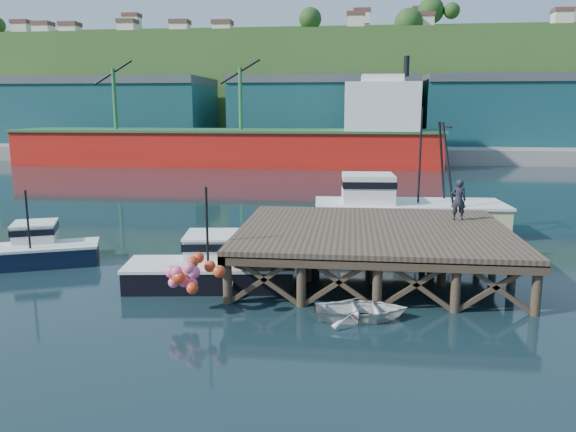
# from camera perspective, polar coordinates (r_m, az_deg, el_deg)

# --- Properties ---
(ground) EXTENTS (300.00, 300.00, 0.00)m
(ground) POSITION_cam_1_polar(r_m,az_deg,el_deg) (26.43, -3.49, -5.40)
(ground) COLOR black
(ground) RESTS_ON ground
(wharf) EXTENTS (12.00, 10.00, 2.62)m
(wharf) POSITION_cam_1_polar(r_m,az_deg,el_deg) (25.41, 8.70, -1.66)
(wharf) COLOR brown
(wharf) RESTS_ON ground
(far_quay) EXTENTS (160.00, 40.00, 2.00)m
(far_quay) POSITION_cam_1_polar(r_m,az_deg,el_deg) (95.30, 3.79, 7.04)
(far_quay) COLOR gray
(far_quay) RESTS_ON ground
(warehouse_left) EXTENTS (32.00, 16.00, 9.00)m
(warehouse_left) POSITION_cam_1_polar(r_m,az_deg,el_deg) (98.25, -17.49, 9.90)
(warehouse_left) COLOR #174A4C
(warehouse_left) RESTS_ON far_quay
(warehouse_mid) EXTENTS (28.00, 16.00, 9.00)m
(warehouse_mid) POSITION_cam_1_polar(r_m,az_deg,el_deg) (90.09, 3.68, 10.32)
(warehouse_mid) COLOR #174A4C
(warehouse_mid) RESTS_ON far_quay
(warehouse_right) EXTENTS (30.00, 16.00, 9.00)m
(warehouse_right) POSITION_cam_1_polar(r_m,az_deg,el_deg) (93.55, 22.63, 9.54)
(warehouse_right) COLOR #174A4C
(warehouse_right) RESTS_ON far_quay
(cargo_ship) EXTENTS (55.50, 10.00, 13.75)m
(cargo_ship) POSITION_cam_1_polar(r_m,az_deg,el_deg) (74.22, -3.61, 7.74)
(cargo_ship) COLOR red
(cargo_ship) RESTS_ON ground
(hillside) EXTENTS (220.00, 50.00, 22.00)m
(hillside) POSITION_cam_1_polar(r_m,az_deg,el_deg) (125.11, 4.52, 12.54)
(hillside) COLOR #2D511E
(hillside) RESTS_ON ground
(boat_navy) EXTENTS (6.33, 4.40, 3.73)m
(boat_navy) POSITION_cam_1_polar(r_m,az_deg,el_deg) (29.69, -24.43, -3.06)
(boat_navy) COLOR black
(boat_navy) RESTS_ON ground
(boat_black) EXTENTS (7.32, 6.10, 4.35)m
(boat_black) POSITION_cam_1_polar(r_m,az_deg,el_deg) (24.18, -7.81, -5.08)
(boat_black) COLOR black
(boat_black) RESTS_ON ground
(trawler) EXTENTS (11.35, 4.60, 7.46)m
(trawler) POSITION_cam_1_polar(r_m,az_deg,el_deg) (34.11, 11.80, 0.76)
(trawler) COLOR beige
(trawler) RESTS_ON ground
(dinghy) EXTENTS (3.58, 2.76, 0.69)m
(dinghy) POSITION_cam_1_polar(r_m,az_deg,el_deg) (20.45, 7.46, -9.43)
(dinghy) COLOR silver
(dinghy) RESTS_ON ground
(dockworker) EXTENTS (0.73, 0.49, 1.95)m
(dockworker) POSITION_cam_1_polar(r_m,az_deg,el_deg) (28.02, 16.93, 1.58)
(dockworker) COLOR black
(dockworker) RESTS_ON wharf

